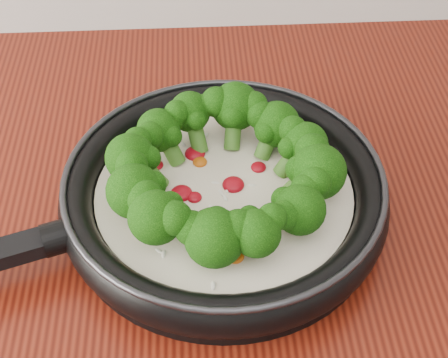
{
  "coord_description": "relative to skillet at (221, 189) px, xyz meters",
  "views": [
    {
      "loc": [
        -0.12,
        0.66,
        1.41
      ],
      "look_at": [
        -0.09,
        1.13,
        0.95
      ],
      "focal_mm": 53.56,
      "sensor_mm": 36.0,
      "label": 1
    }
  ],
  "objects": [
    {
      "name": "skillet",
      "position": [
        0.0,
        0.0,
        0.0
      ],
      "size": [
        0.54,
        0.42,
        0.1
      ],
      "color": "black",
      "rests_on": "counter"
    }
  ]
}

